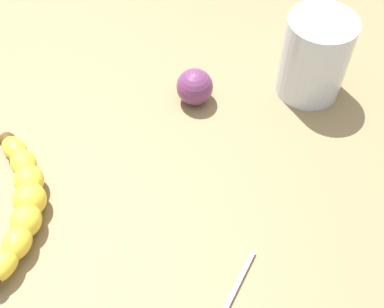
% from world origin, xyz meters
% --- Properties ---
extents(wooden_tabletop, '(1.20, 1.20, 0.03)m').
position_xyz_m(wooden_tabletop, '(0.00, 0.00, 0.01)').
color(wooden_tabletop, olive).
rests_on(wooden_tabletop, ground).
extents(banana, '(0.08, 0.21, 0.04)m').
position_xyz_m(banana, '(0.18, 0.05, 0.05)').
color(banana, yellow).
rests_on(banana, wooden_tabletop).
extents(smoothie_glass, '(0.09, 0.09, 0.12)m').
position_xyz_m(smoothie_glass, '(-0.18, -0.15, 0.08)').
color(smoothie_glass, silver).
rests_on(smoothie_glass, wooden_tabletop).
extents(plum_fruit, '(0.05, 0.05, 0.05)m').
position_xyz_m(plum_fruit, '(-0.02, -0.13, 0.06)').
color(plum_fruit, '#6B3360').
rests_on(plum_fruit, wooden_tabletop).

